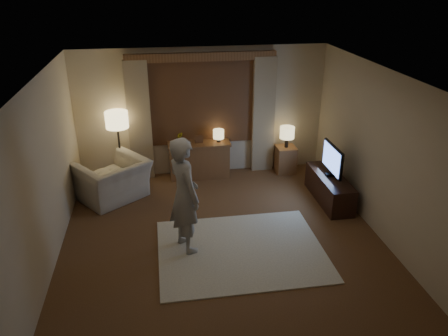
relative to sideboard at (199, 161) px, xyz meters
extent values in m
cube|color=brown|center=(0.10, -2.50, -0.36)|extent=(5.00, 5.50, 0.02)
cube|color=silver|center=(0.10, -2.50, 2.26)|extent=(5.00, 5.50, 0.02)
cube|color=beige|center=(0.10, 0.26, 0.95)|extent=(5.00, 0.02, 2.60)
cube|color=beige|center=(0.10, -5.26, 0.95)|extent=(5.00, 0.02, 2.60)
cube|color=beige|center=(-2.41, -2.50, 0.95)|extent=(0.02, 5.50, 2.60)
cube|color=beige|center=(2.61, -2.50, 0.95)|extent=(0.02, 5.50, 2.60)
cube|color=black|center=(0.10, 0.23, 1.20)|extent=(2.00, 0.01, 1.70)
cube|color=brown|center=(0.10, 0.22, 1.20)|extent=(2.08, 0.04, 1.78)
cube|color=tan|center=(-1.15, 0.15, 0.85)|extent=(0.45, 0.12, 2.40)
cube|color=tan|center=(1.35, 0.15, 0.85)|extent=(0.45, 0.12, 2.40)
cube|color=brown|center=(0.10, 0.17, 2.07)|extent=(2.90, 0.14, 0.16)
cube|color=#EEE7C8|center=(0.34, -2.74, -0.34)|extent=(2.50, 2.00, 0.02)
cube|color=brown|center=(0.00, 0.00, 0.00)|extent=(1.20, 0.40, 0.70)
cube|color=brown|center=(0.00, 0.00, 0.45)|extent=(0.16, 0.02, 0.20)
imported|color=#999999|center=(-0.40, 0.00, 0.50)|extent=(0.17, 0.13, 0.30)
cylinder|color=black|center=(0.40, 0.00, 0.41)|extent=(0.08, 0.08, 0.12)
cylinder|color=#FFE399|center=(0.40, 0.00, 0.56)|extent=(0.22, 0.22, 0.18)
cylinder|color=black|center=(-1.56, -0.05, -0.34)|extent=(0.31, 0.31, 0.03)
cylinder|color=black|center=(-1.56, -0.05, 0.24)|extent=(0.04, 0.04, 1.18)
cylinder|color=#FFE399|center=(-1.56, -0.05, 0.98)|extent=(0.43, 0.43, 0.31)
imported|color=#BFB59D|center=(-1.68, -0.71, 0.03)|extent=(1.54, 1.51, 0.75)
cube|color=brown|center=(1.82, -0.05, -0.07)|extent=(0.40, 0.40, 0.56)
cylinder|color=black|center=(1.82, -0.05, 0.31)|extent=(0.08, 0.08, 0.20)
cylinder|color=#FFE399|center=(1.82, -0.05, 0.53)|extent=(0.30, 0.30, 0.24)
cube|color=black|center=(2.25, -1.42, -0.10)|extent=(0.45, 1.40, 0.50)
cube|color=black|center=(2.25, -1.42, 0.18)|extent=(0.20, 0.09, 0.05)
cube|color=black|center=(2.25, -1.42, 0.49)|extent=(0.05, 0.82, 0.50)
cube|color=#5B85F8|center=(2.23, -1.42, 0.49)|extent=(0.00, 0.76, 0.45)
imported|color=#B5B0A7|center=(-0.48, -2.53, 0.57)|extent=(0.65, 0.77, 1.80)
camera|label=1|loc=(-0.79, -8.18, 3.55)|focal=35.00mm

